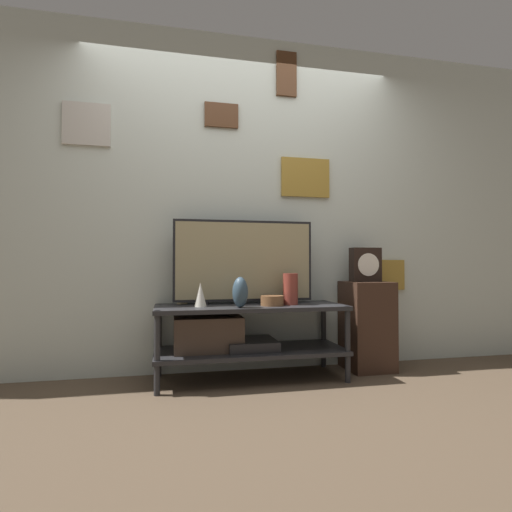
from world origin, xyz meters
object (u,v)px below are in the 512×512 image
at_px(vase_wide_bowl, 272,301).
at_px(vase_slim_bronze, 200,295).
at_px(television, 244,261).
at_px(mantel_clock, 365,265).
at_px(candle_jar, 182,296).
at_px(vase_urn_stoneware, 240,292).
at_px(vase_tall_ceramic, 290,289).

relative_size(vase_wide_bowl, vase_slim_bronze, 0.98).
distance_m(television, mantel_clock, 1.00).
bearing_deg(mantel_clock, television, 179.66).
bearing_deg(candle_jar, mantel_clock, -3.58).
bearing_deg(mantel_clock, candle_jar, 176.42).
height_order(vase_wide_bowl, vase_urn_stoneware, vase_urn_stoneware).
bearing_deg(television, vase_slim_bronze, -156.40).
bearing_deg(vase_tall_ceramic, television, 156.52).
distance_m(vase_urn_stoneware, vase_slim_bronze, 0.29).
height_order(vase_urn_stoneware, vase_slim_bronze, vase_urn_stoneware).
xyz_separation_m(television, candle_jar, (-0.46, 0.09, -0.27)).
relative_size(vase_slim_bronze, mantel_clock, 0.62).
distance_m(television, vase_slim_bronze, 0.44).
relative_size(vase_tall_ceramic, candle_jar, 2.06).
relative_size(vase_tall_ceramic, mantel_clock, 0.84).
distance_m(vase_slim_bronze, candle_jar, 0.26).
relative_size(vase_tall_ceramic, vase_wide_bowl, 1.39).
distance_m(vase_urn_stoneware, mantel_clock, 1.13).
distance_m(television, candle_jar, 0.54).
height_order(vase_tall_ceramic, vase_urn_stoneware, vase_tall_ceramic).
distance_m(candle_jar, mantel_clock, 1.48).
bearing_deg(vase_slim_bronze, candle_jar, 116.46).
xyz_separation_m(vase_tall_ceramic, mantel_clock, (0.68, 0.13, 0.18)).
height_order(television, candle_jar, television).
relative_size(television, vase_tall_ceramic, 4.60).
relative_size(television, vase_wide_bowl, 6.40).
bearing_deg(vase_tall_ceramic, vase_wide_bowl, -163.93).
distance_m(vase_slim_bronze, mantel_clock, 1.37).
distance_m(vase_wide_bowl, vase_urn_stoneware, 0.27).
bearing_deg(vase_slim_bronze, vase_urn_stoneware, -24.97).
height_order(television, vase_wide_bowl, television).
xyz_separation_m(vase_tall_ceramic, vase_wide_bowl, (-0.15, -0.04, -0.08)).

